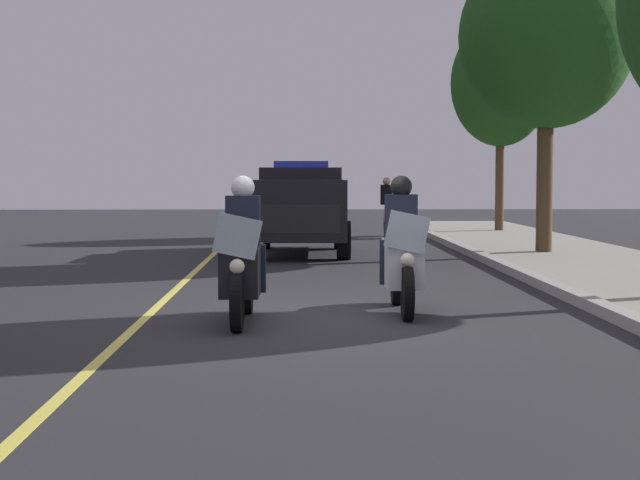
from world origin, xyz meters
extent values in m
plane|color=#28282B|center=(0.00, 0.00, 0.00)|extent=(80.00, 80.00, 0.00)
cube|color=#9E9B93|center=(0.00, 3.49, 0.07)|extent=(48.00, 0.24, 0.15)
cube|color=#E0D14C|center=(0.00, -2.13, 0.00)|extent=(48.00, 0.12, 0.01)
cylinder|color=black|center=(1.02, -0.95, 0.32)|extent=(0.64, 0.13, 0.64)
cylinder|color=black|center=(-0.47, -0.92, 0.32)|extent=(0.64, 0.15, 0.64)
cube|color=black|center=(0.29, -0.94, 0.62)|extent=(1.21, 0.46, 0.56)
ellipsoid|color=black|center=(0.34, -0.94, 0.92)|extent=(0.57, 0.33, 0.24)
cube|color=silver|center=(0.92, -0.95, 1.05)|extent=(0.07, 0.56, 0.53)
sphere|color=#F9F4CC|center=(0.98, -0.95, 0.72)|extent=(0.17, 0.17, 0.17)
sphere|color=red|center=(0.79, -1.11, 0.98)|extent=(0.09, 0.09, 0.09)
sphere|color=#1933F2|center=(0.80, -0.79, 0.98)|extent=(0.09, 0.09, 0.09)
cube|color=black|center=(0.06, -0.93, 1.18)|extent=(0.29, 0.41, 0.60)
cube|color=black|center=(0.13, -0.73, 0.62)|extent=(0.18, 0.14, 0.56)
cube|color=black|center=(0.12, -1.13, 0.62)|extent=(0.18, 0.14, 0.56)
sphere|color=silver|center=(0.08, -0.93, 1.58)|extent=(0.28, 0.28, 0.28)
cylinder|color=black|center=(0.20, 1.01, 0.32)|extent=(0.64, 0.13, 0.64)
cylinder|color=black|center=(-1.30, 1.04, 0.32)|extent=(0.64, 0.15, 0.64)
cube|color=white|center=(-0.53, 1.03, 0.62)|extent=(1.21, 0.46, 0.56)
ellipsoid|color=white|center=(-0.48, 1.03, 0.92)|extent=(0.57, 0.33, 0.24)
cube|color=silver|center=(0.10, 1.02, 1.05)|extent=(0.07, 0.56, 0.53)
sphere|color=#F9F4CC|center=(0.16, 1.01, 0.72)|extent=(0.17, 0.17, 0.17)
sphere|color=red|center=(-0.03, 0.86, 0.98)|extent=(0.09, 0.09, 0.09)
sphere|color=#1933F2|center=(-0.02, 1.18, 0.98)|extent=(0.09, 0.09, 0.09)
cube|color=black|center=(-0.76, 1.03, 1.18)|extent=(0.29, 0.41, 0.60)
cube|color=black|center=(-0.69, 1.23, 0.62)|extent=(0.18, 0.14, 0.56)
cube|color=black|center=(-0.70, 0.83, 0.62)|extent=(0.18, 0.14, 0.56)
sphere|color=black|center=(-0.74, 1.03, 1.58)|extent=(0.28, 0.28, 0.28)
cube|color=black|center=(-10.06, -0.20, 1.02)|extent=(4.94, 2.00, 1.24)
cube|color=black|center=(-10.36, -0.20, 1.72)|extent=(2.43, 1.79, 0.36)
cube|color=#2633D8|center=(-10.16, -0.20, 1.98)|extent=(0.30, 1.21, 0.14)
cube|color=black|center=(-7.66, -0.25, 0.88)|extent=(0.15, 1.62, 0.56)
cylinder|color=black|center=(-8.49, 0.67, 0.40)|extent=(0.81, 0.30, 0.80)
cylinder|color=black|center=(-8.53, -1.13, 0.40)|extent=(0.81, 0.30, 0.80)
cylinder|color=black|center=(-11.59, 0.73, 0.40)|extent=(0.81, 0.30, 0.80)
cylinder|color=black|center=(-11.63, -1.07, 0.40)|extent=(0.81, 0.30, 0.80)
cylinder|color=black|center=(-15.43, 2.21, 0.33)|extent=(0.66, 0.05, 0.66)
cylinder|color=black|center=(-16.53, 2.23, 0.33)|extent=(0.66, 0.05, 0.66)
cube|color=red|center=(-15.98, 2.22, 0.60)|extent=(1.00, 0.08, 0.36)
cube|color=black|center=(-16.03, 2.22, 1.20)|extent=(0.25, 0.32, 0.56)
sphere|color=tan|center=(-16.00, 2.22, 1.58)|extent=(0.22, 0.22, 0.22)
cylinder|color=#4C3823|center=(-9.31, 5.01, 1.64)|extent=(0.34, 0.34, 3.09)
ellipsoid|color=#1E4C19|center=(-9.31, 5.01, 4.67)|extent=(3.72, 3.72, 3.90)
cylinder|color=#4C3823|center=(-17.85, 5.79, 1.70)|extent=(0.26, 0.26, 3.20)
ellipsoid|color=#1E4C19|center=(-17.85, 5.79, 4.49)|extent=(2.97, 2.97, 3.77)
camera|label=1|loc=(11.88, -0.29, 1.71)|focal=55.89mm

